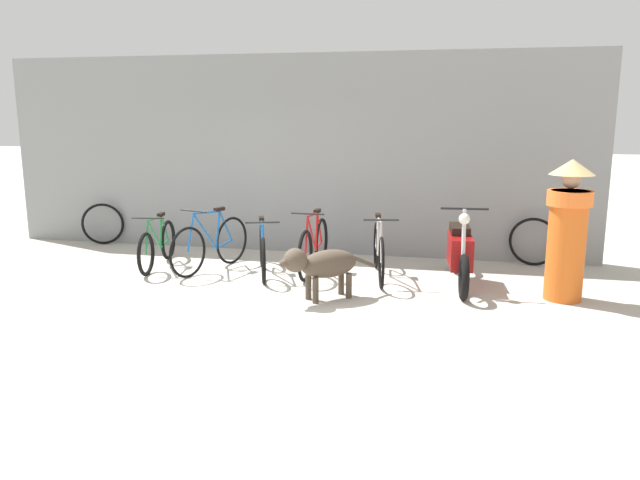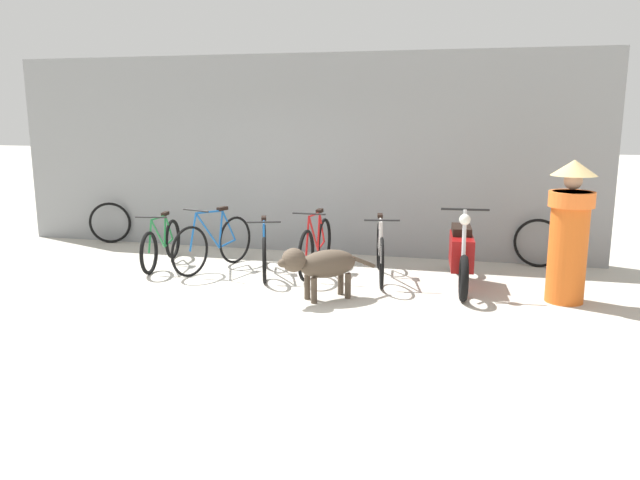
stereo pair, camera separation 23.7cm
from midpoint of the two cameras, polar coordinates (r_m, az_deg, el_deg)
ground_plane at (r=7.56m, az=-8.25°, el=-5.73°), size 60.00×60.00×0.00m
shop_wall_back at (r=10.13m, az=-1.88°, el=7.81°), size 9.67×0.20×3.14m
bicycle_0 at (r=9.47m, az=-13.61°, el=-0.37°), size 0.46×1.59×0.80m
bicycle_1 at (r=9.08m, az=-8.97°, el=-0.33°), size 0.61×1.59×0.92m
bicycle_2 at (r=8.77m, az=-4.34°, el=-0.97°), size 0.62×1.52×0.81m
bicycle_3 at (r=8.80m, az=0.37°, el=-0.63°), size 0.46×1.66×0.91m
bicycle_4 at (r=8.57m, az=6.31°, el=-1.08°), size 0.49×1.75×0.88m
motorcycle at (r=8.33m, az=13.57°, el=-1.21°), size 0.58×1.94×1.09m
stray_dog at (r=7.50m, az=0.96°, el=-2.24°), size 1.07×0.95×0.68m
person_in_robes at (r=7.95m, az=22.63°, el=0.95°), size 0.74×0.74×1.70m
spare_tire_left at (r=11.38m, az=-18.09°, el=1.51°), size 0.68×0.29×0.71m
spare_tire_right at (r=9.69m, az=20.01°, el=-0.27°), size 0.71×0.23×0.72m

